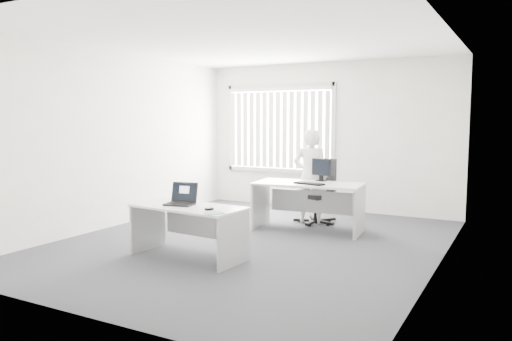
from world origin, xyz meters
The scene contains 18 objects.
ground centered at (0.00, 0.00, 0.00)m, with size 6.00×6.00×0.00m, color #46464C.
wall_back centered at (0.00, 3.00, 1.40)m, with size 5.00×0.02×2.80m, color white.
wall_front centered at (0.00, -3.00, 1.40)m, with size 5.00×0.02×2.80m, color white.
wall_left centered at (-2.50, 0.00, 1.40)m, with size 0.02×6.00×2.80m, color white.
wall_right centered at (2.50, 0.00, 1.40)m, with size 0.02×6.00×2.80m, color white.
ceiling centered at (0.00, 0.00, 2.80)m, with size 5.00×6.00×0.02m, color white.
window centered at (-1.00, 2.96, 1.55)m, with size 2.32×0.06×1.76m, color #B7B7B2.
blinds centered at (-1.00, 2.90, 1.52)m, with size 2.20×0.10×1.50m, color white, non-canonical shape.
desk_near centered at (-0.34, -1.01, 0.47)m, with size 1.49×0.79×0.66m.
desk_far centered at (0.40, 1.12, 0.54)m, with size 1.72×0.93×0.75m.
office_chair centered at (0.33, 1.74, 0.34)m, with size 0.79×0.79×1.08m.
person centered at (0.22, 1.66, 0.79)m, with size 0.58×0.38×1.58m, color silver.
laptop centered at (-0.46, -1.01, 0.80)m, with size 0.35×0.31×0.27m, color black, non-canonical shape.
paper_sheet centered at (-0.03, -1.10, 0.66)m, with size 0.30×0.21×0.00m, color silver.
mouse centered at (0.07, -1.14, 0.68)m, with size 0.06×0.09×0.04m, color #B5B5B7, non-canonical shape.
booklet centered at (0.23, -1.27, 0.66)m, with size 0.15×0.20×0.01m, color white.
keyboard centered at (0.48, 0.96, 0.76)m, with size 0.48×0.16×0.02m, color black.
monitor centered at (0.49, 1.43, 0.93)m, with size 0.35×0.11×0.35m, color black, non-canonical shape.
Camera 1 is at (3.36, -6.01, 1.75)m, focal length 35.00 mm.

